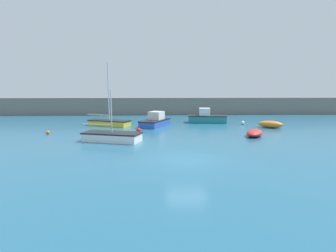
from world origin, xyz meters
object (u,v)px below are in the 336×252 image
(open_tender_yellow, at_px, (255,133))
(mooring_buoy_orange, at_px, (48,132))
(sailboat_tall_mast, at_px, (109,122))
(motorboat_with_cabin, at_px, (207,118))
(mooring_buoy_red, at_px, (139,131))
(motorboat_grey_hull, at_px, (156,121))
(sailboat_twin_hulled, at_px, (112,137))
(rowboat_blue_near, at_px, (270,124))
(mooring_buoy_white, at_px, (243,123))

(open_tender_yellow, distance_m, mooring_buoy_orange, 19.97)
(open_tender_yellow, distance_m, sailboat_tall_mast, 16.73)
(open_tender_yellow, bearing_deg, motorboat_with_cabin, -135.85)
(mooring_buoy_red, bearing_deg, motorboat_grey_hull, 72.39)
(open_tender_yellow, xyz_separation_m, mooring_buoy_red, (-11.01, 2.06, -0.04))
(sailboat_twin_hulled, distance_m, rowboat_blue_near, 18.13)
(open_tender_yellow, distance_m, rowboat_blue_near, 6.32)
(mooring_buoy_white, bearing_deg, sailboat_tall_mast, -178.22)
(sailboat_twin_hulled, height_order, rowboat_blue_near, sailboat_twin_hulled)
(mooring_buoy_white, relative_size, mooring_buoy_red, 0.86)
(mooring_buoy_orange, bearing_deg, mooring_buoy_red, 1.71)
(open_tender_yellow, relative_size, mooring_buoy_orange, 9.11)
(open_tender_yellow, relative_size, rowboat_blue_near, 1.14)
(open_tender_yellow, bearing_deg, mooring_buoy_orange, -65.85)
(open_tender_yellow, bearing_deg, sailboat_twin_hulled, -52.31)
(motorboat_grey_hull, distance_m, rowboat_blue_near, 13.27)
(rowboat_blue_near, relative_size, mooring_buoy_white, 6.32)
(sailboat_tall_mast, relative_size, rowboat_blue_near, 2.58)
(open_tender_yellow, relative_size, sailboat_tall_mast, 0.44)
(rowboat_blue_near, height_order, mooring_buoy_orange, rowboat_blue_near)
(mooring_buoy_white, bearing_deg, motorboat_grey_hull, -175.55)
(open_tender_yellow, relative_size, mooring_buoy_red, 6.23)
(motorboat_grey_hull, bearing_deg, sailboat_tall_mast, -69.27)
(rowboat_blue_near, relative_size, mooring_buoy_orange, 7.98)
(rowboat_blue_near, distance_m, mooring_buoy_white, 3.70)
(motorboat_grey_hull, distance_m, mooring_buoy_white, 10.92)
(sailboat_twin_hulled, height_order, mooring_buoy_red, sailboat_twin_hulled)
(motorboat_with_cabin, height_order, rowboat_blue_near, motorboat_with_cabin)
(sailboat_tall_mast, xyz_separation_m, sailboat_twin_hulled, (1.94, -9.46, -0.03))
(sailboat_tall_mast, distance_m, mooring_buoy_white, 16.45)
(mooring_buoy_red, height_order, mooring_buoy_orange, mooring_buoy_red)
(mooring_buoy_red, bearing_deg, sailboat_twin_hulled, -116.51)
(mooring_buoy_white, bearing_deg, mooring_buoy_red, -154.42)
(open_tender_yellow, height_order, motorboat_grey_hull, motorboat_grey_hull)
(mooring_buoy_white, bearing_deg, sailboat_twin_hulled, -145.49)
(open_tender_yellow, xyz_separation_m, rowboat_blue_near, (3.73, 5.10, 0.10))
(motorboat_grey_hull, bearing_deg, sailboat_twin_hulled, 2.55)
(open_tender_yellow, xyz_separation_m, sailboat_tall_mast, (-14.93, 7.54, 0.12))
(motorboat_grey_hull, bearing_deg, mooring_buoy_white, 118.62)
(motorboat_grey_hull, height_order, mooring_buoy_orange, motorboat_grey_hull)
(rowboat_blue_near, bearing_deg, sailboat_tall_mast, -154.33)
(motorboat_with_cabin, bearing_deg, motorboat_grey_hull, -149.02)
(sailboat_tall_mast, bearing_deg, motorboat_grey_hull, 19.81)
(sailboat_tall_mast, relative_size, mooring_buoy_red, 14.09)
(mooring_buoy_orange, bearing_deg, sailboat_twin_hulled, -28.29)
(sailboat_tall_mast, xyz_separation_m, mooring_buoy_red, (3.93, -5.48, -0.16))
(mooring_buoy_white, height_order, mooring_buoy_red, mooring_buoy_red)
(motorboat_with_cabin, relative_size, mooring_buoy_orange, 14.36)
(motorboat_grey_hull, relative_size, sailboat_tall_mast, 0.72)
(mooring_buoy_white, bearing_deg, rowboat_blue_near, -53.03)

